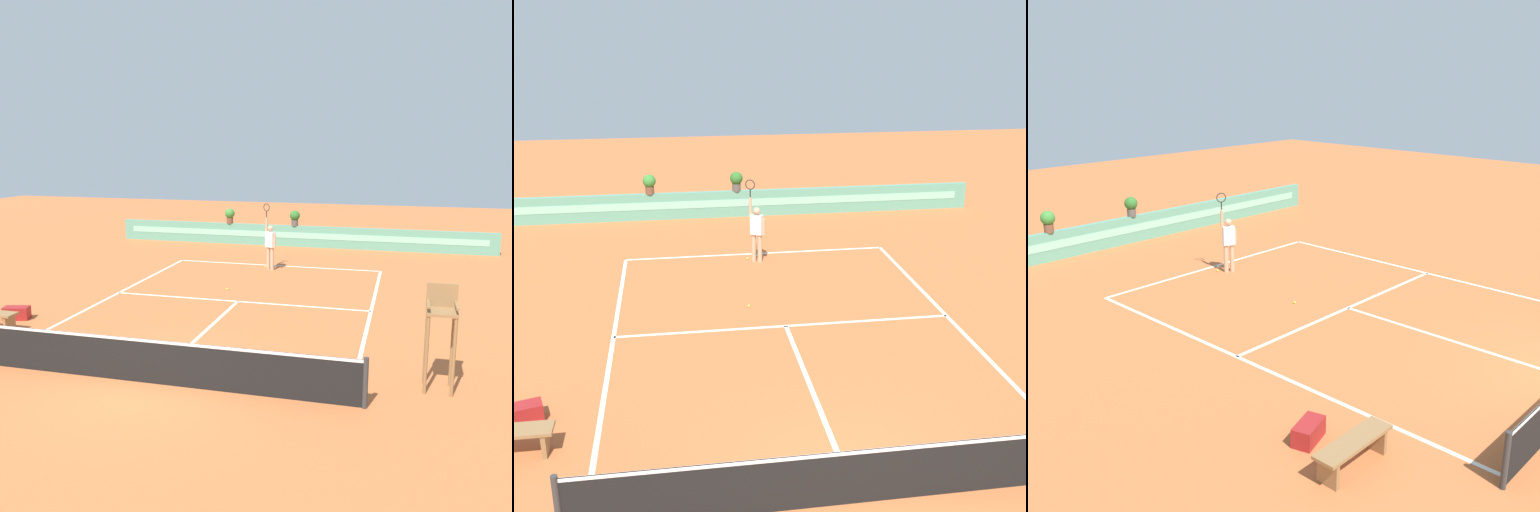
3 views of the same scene
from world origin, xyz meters
The scene contains 10 objects.
ground_plane centered at (0.00, 6.00, 0.00)m, with size 60.00×60.00×0.00m, color #BC6033.
court_lines centered at (0.00, 6.72, 0.00)m, with size 8.32×11.94×0.01m.
back_wall_barrier centered at (0.00, 16.39, 0.50)m, with size 18.00×0.21×1.00m.
bench_courtside centered at (-5.57, 2.03, 0.38)m, with size 1.60×0.44×0.51m.
gear_bag centered at (-5.49, 3.05, 0.18)m, with size 0.70×0.36×0.36m, color maroon.
tennis_player centered at (-0.09, 11.11, 1.05)m, with size 0.57×0.36×2.58m.
tennis_ball_near_baseline centered at (-0.35, 11.39, 0.03)m, with size 0.07×0.07×0.07m, color #CCE033.
tennis_ball_mid_court centered at (-0.75, 7.68, 0.03)m, with size 0.07×0.07×0.07m, color #CCE033.
potted_plant_left centered at (-3.40, 16.39, 1.41)m, with size 0.48×0.48×0.72m.
potted_plant_centre centered at (-0.16, 16.39, 1.41)m, with size 0.48×0.48×0.72m.
Camera 3 is at (-12.70, -3.12, 6.24)m, focal length 43.62 mm.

